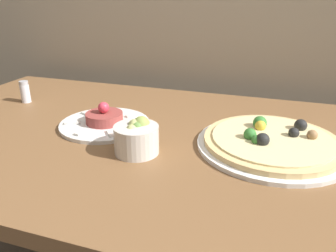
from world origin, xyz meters
name	(u,v)px	position (x,y,z in m)	size (l,w,h in m)	color
dining_table	(151,167)	(0.00, 0.41, 0.69)	(1.47, 0.82, 0.79)	brown
pizza_plate	(272,142)	(0.30, 0.43, 0.81)	(0.35, 0.35, 0.05)	white
tartare_plate	(105,122)	(-0.14, 0.42, 0.80)	(0.25, 0.25, 0.07)	white
small_bowl	(137,137)	(0.01, 0.30, 0.83)	(0.10, 0.10, 0.08)	silver
salt_shaker	(25,92)	(-0.49, 0.52, 0.83)	(0.03, 0.03, 0.07)	silver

